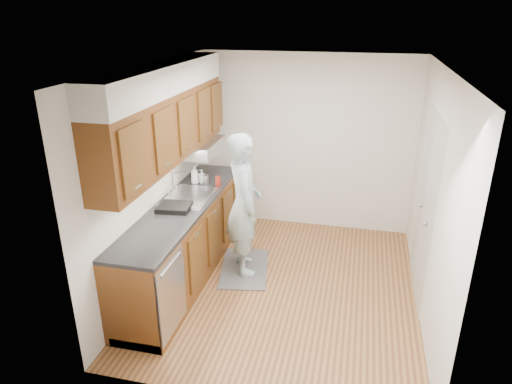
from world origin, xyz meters
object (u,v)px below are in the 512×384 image
Objects in this scene: soap_bottle_b at (202,176)px; soda_can at (218,181)px; person at (244,195)px; soap_bottle_a at (195,174)px; dish_rack at (174,207)px; steel_can at (206,179)px.

soda_can is at bearing -15.43° from soap_bottle_b.
person is 0.84m from soap_bottle_a.
soda_can is 0.85m from dish_rack.
person reaches higher than steel_can.
person is 7.69× the size of soap_bottle_a.
steel_can is at bearing 169.49° from soda_can.
soap_bottle_b is at bearing 31.61° from person.
soap_bottle_b is (0.07, 0.06, -0.04)m from soap_bottle_a.
dish_rack is at bearing -107.34° from soda_can.
steel_can is 0.85m from dish_rack.
soap_bottle_b reaches higher than dish_rack.
person is at bearing -40.52° from soda_can.
soap_bottle_a is 0.16m from steel_can.
steel_can is at bearing 77.79° from dish_rack.
soap_bottle_b is at bearing 164.57° from soda_can.
person is at bearing -33.05° from soap_bottle_b.
soap_bottle_a reaches higher than steel_can.
soap_bottle_b is 1.47× the size of steel_can.
soda_can is (0.24, -0.07, -0.03)m from soap_bottle_b.
soap_bottle_b is 0.49× the size of dish_rack.
steel_can reaches higher than dish_rack.
steel_can is 0.34× the size of dish_rack.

